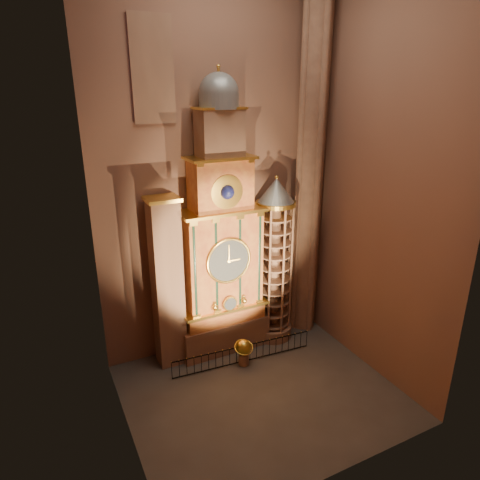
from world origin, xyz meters
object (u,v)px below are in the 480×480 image
astronomical_clock (222,249)px  stair_turret (274,262)px  celestial_globe (244,350)px  iron_railing (243,354)px  portrait_tower (167,284)px

astronomical_clock → stair_turret: (3.50, -0.26, -1.41)m
stair_turret → celestial_globe: stair_turret is taller
astronomical_clock → iron_railing: astronomical_clock is taller
portrait_tower → stair_turret: bearing=-2.3°
stair_turret → celestial_globe: size_ratio=6.57×
stair_turret → celestial_globe: (-3.17, -2.02, -4.28)m
celestial_globe → iron_railing: size_ratio=0.19×
astronomical_clock → iron_railing: 6.44m
stair_turret → iron_railing: stair_turret is taller
astronomical_clock → celestial_globe: bearing=-81.8°
portrait_tower → stair_turret: stair_turret is taller
astronomical_clock → portrait_tower: 3.73m
stair_turret → iron_railing: size_ratio=1.24×
celestial_globe → portrait_tower: bearing=148.4°
celestial_globe → iron_railing: (0.04, 0.14, -0.37)m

